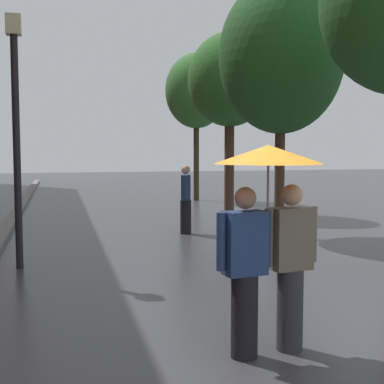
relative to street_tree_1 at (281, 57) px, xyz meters
The scene contains 8 objects.
ground_plane 8.28m from the street_tree_1, 114.08° to the right, with size 80.00×80.00×0.00m, color #38383D.
kerb_strip 8.08m from the street_tree_1, 151.04° to the left, with size 0.30×36.00×0.12m, color slate.
street_tree_1 is the anchor object (origin of this frame).
street_tree_2 4.26m from the street_tree_1, 87.55° to the left, with size 2.54×2.54×5.48m.
street_tree_3 8.51m from the street_tree_1, 88.39° to the left, with size 2.36×2.36×5.59m.
couple_under_umbrella 7.65m from the street_tree_1, 114.20° to the right, with size 1.09×1.05×2.04m.
street_lamp_post 6.13m from the street_tree_1, 159.85° to the right, with size 0.24×0.24×4.16m.
pedestrian_walking_midground 3.89m from the street_tree_1, 158.34° to the left, with size 0.31×0.58×1.61m.
Camera 1 is at (-1.93, -4.69, 2.01)m, focal length 49.94 mm.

